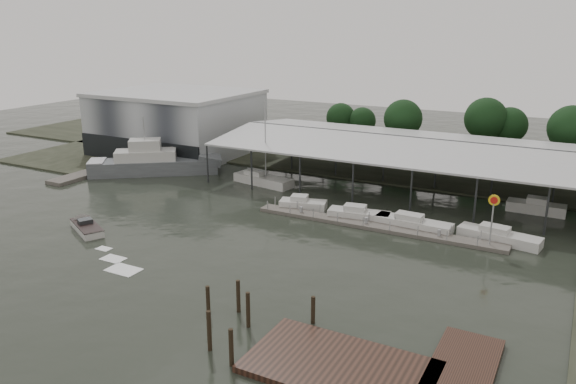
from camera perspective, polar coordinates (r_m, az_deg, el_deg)
The scene contains 18 objects.
ground at distance 60.42m, azimuth -8.09°, elevation -4.22°, with size 200.00×200.00×0.00m, color #252B23.
land_strip_far at distance 95.96m, azimuth 6.82°, elevation 3.77°, with size 140.00×30.00×0.30m.
land_strip_west at distance 107.56m, azimuth -16.01°, elevation 4.64°, with size 20.00×40.00×0.30m.
storage_warehouse at distance 98.68m, azimuth -11.19°, elevation 7.00°, with size 24.50×20.50×10.50m.
covered_boat_shed at distance 76.68m, azimuth 14.96°, elevation 4.65°, with size 58.24×24.00×6.96m.
trawler_dock at distance 89.63m, azimuth -18.42°, elevation 2.19°, with size 3.00×18.00×0.50m.
floating_dock at distance 62.10m, azimuth 8.78°, elevation -3.47°, with size 28.00×2.00×1.40m.
shell_fuel_sign at distance 58.33m, azimuth 20.11°, elevation -1.80°, with size 1.10×0.18×5.55m.
boardwalk_platform at distance 37.88m, azimuth 9.47°, elevation -17.63°, with size 15.00×12.00×0.50m.
grey_trawler at distance 85.70m, azimuth -13.36°, elevation 2.88°, with size 17.98×14.95×8.84m.
white_sailboat at distance 78.01m, azimuth -2.61°, elevation 1.26°, with size 9.25×4.10×11.75m.
speedboat_underway at distance 64.69m, azimuth -19.88°, elevation -3.29°, with size 16.30×9.44×2.00m.
moored_cruiser_0 at distance 67.56m, azimuth 1.49°, elevation -1.23°, with size 5.92×3.54×1.70m.
moored_cruiser_1 at distance 64.43m, azimuth 7.17°, elevation -2.26°, with size 7.22×3.19×1.70m.
moored_cruiser_2 at distance 62.58m, azimuth 12.57°, elevation -3.13°, with size 8.44×2.66×1.70m.
moored_cruiser_3 at distance 61.43m, azimuth 20.60°, elevation -4.21°, with size 8.43×3.43×1.70m.
mooring_pilings at distance 41.62m, azimuth -4.88°, elevation -12.73°, with size 8.02×7.71×3.58m.
horizon_tree_line at distance 94.73m, azimuth 21.90°, elevation 6.13°, with size 64.94×11.39×10.16m.
Camera 1 is at (33.86, -45.22, 21.44)m, focal length 35.00 mm.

